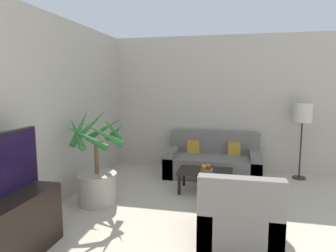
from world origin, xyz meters
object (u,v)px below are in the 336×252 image
Objects in this scene: coffee_table at (205,173)px; apple_red at (209,168)px; armchair at (239,218)px; ottoman at (244,200)px; apple_green at (208,166)px; sofa_loveseat at (213,162)px; television at (1,167)px; floor_lamp at (303,116)px; potted_palm at (97,173)px; fruit_bowl at (207,170)px; orange_fruit at (204,166)px; tv_console at (5,231)px.

apple_red is (0.07, -0.09, 0.12)m from coffee_table.
armchair is 0.75m from ottoman.
apple_green reaches higher than ottoman.
television is at bearing -118.21° from sofa_loveseat.
floor_lamp reaches higher than coffee_table.
sofa_loveseat is 2.03× the size of coffee_table.
floor_lamp reaches higher than potted_palm.
television is at bearing -126.87° from fruit_bowl.
coffee_table is 11.81× the size of apple_green.
television is 2.50m from armchair.
fruit_bowl is at bearing -144.95° from floor_lamp.
coffee_table is (1.71, 2.38, -0.66)m from television.
coffee_table is at bearing 75.07° from orange_fruit.
potted_palm is 21.68× the size of apple_red.
apple_green is at bearing -146.10° from floor_lamp.
fruit_bowl is at bearing 128.75° from ottoman.
tv_console is 2.96m from apple_green.
potted_palm is at bearing 161.39° from armchair.
apple_green is (0.01, 0.06, 0.06)m from fruit_bowl.
potted_palm is at bearing -131.76° from sofa_loveseat.
potted_palm is at bearing -154.83° from apple_red.
potted_palm reaches higher than sofa_loveseat.
sofa_loveseat is 0.91m from coffee_table.
armchair is at bearing -69.37° from orange_fruit.
tv_console is at bearing -126.33° from orange_fruit.
sofa_loveseat reaches higher than fruit_bowl.
sofa_loveseat is 3.17× the size of ottoman.
tv_console is 2.01× the size of ottoman.
fruit_bowl is (1.52, 0.76, -0.08)m from potted_palm.
ottoman is (0.61, -0.68, -0.24)m from orange_fruit.
television is 1.65m from potted_palm.
orange_fruit is (1.70, 2.31, 0.12)m from tv_console.
tv_console is at bearing -158.48° from armchair.
apple_green is 0.96m from ottoman.
apple_green is at bearing 53.53° from tv_console.
fruit_bowl is at bearing -62.54° from coffee_table.
apple_red is 0.88× the size of apple_green.
orange_fruit is 0.10× the size of armchair.
floor_lamp is (3.36, 3.46, 0.84)m from tv_console.
sofa_loveseat is 1.75m from ottoman.
apple_red is (1.56, 0.73, -0.02)m from potted_palm.
ottoman is at bearing -72.17° from sofa_loveseat.
floor_lamp is at bearing 33.90° from apple_green.
fruit_bowl is at bearing -91.37° from sofa_loveseat.
sofa_loveseat is at bearing 48.24° from potted_palm.
armchair is at bearing -71.27° from fruit_bowl.
armchair is at bearing -113.62° from floor_lamp.
sofa_loveseat reaches higher than tv_console.
sofa_loveseat is at bearing 100.93° from armchair.
coffee_table is (1.49, 0.82, -0.15)m from potted_palm.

